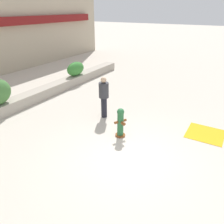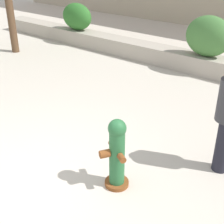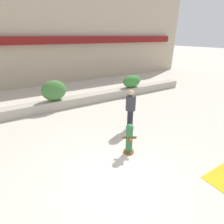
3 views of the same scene
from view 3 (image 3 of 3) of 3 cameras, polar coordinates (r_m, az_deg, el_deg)
ground_plane at (r=5.23m, az=1.58°, el=-20.88°), size 120.00×120.00×0.00m
building_facade at (r=15.26m, az=-25.30°, el=22.78°), size 30.00×1.36×8.00m
planter_wall_low at (r=9.96m, az=-17.20°, el=2.46°), size 18.00×0.70×0.50m
hedge_bush_1 at (r=9.69m, az=-18.42°, el=6.68°), size 1.27×0.70×1.08m
hedge_bush_2 at (r=11.83m, az=6.49°, el=9.93°), size 1.34×0.64×0.79m
fire_hydrant at (r=5.86m, az=5.66°, el=-8.62°), size 0.48×0.49×1.08m
pedestrian at (r=7.15m, az=6.08°, el=1.45°), size 0.51×0.51×1.73m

